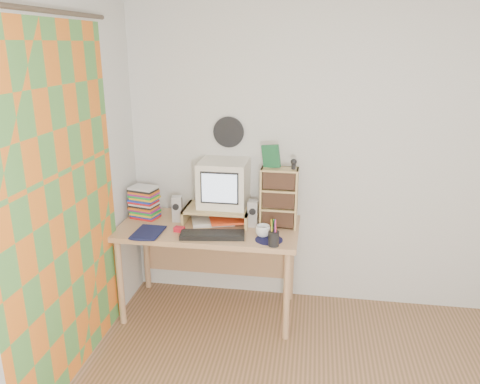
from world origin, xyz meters
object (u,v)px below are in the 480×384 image
(desk, at_px, (211,238))
(cd_rack, at_px, (279,198))
(crt_monitor, at_px, (223,184))
(dvd_stack, at_px, (144,200))
(diary, at_px, (135,230))
(keyboard, at_px, (212,235))
(mug, at_px, (263,231))

(desk, distance_m, cd_rack, 0.65)
(crt_monitor, height_order, cd_rack, crt_monitor)
(dvd_stack, bearing_deg, crt_monitor, 17.91)
(dvd_stack, distance_m, diary, 0.35)
(crt_monitor, height_order, dvd_stack, crt_monitor)
(dvd_stack, xyz_separation_m, diary, (0.04, -0.33, -0.12))
(dvd_stack, height_order, cd_rack, cd_rack)
(cd_rack, height_order, diary, cd_rack)
(desk, relative_size, cd_rack, 3.00)
(desk, distance_m, keyboard, 0.32)
(crt_monitor, distance_m, diary, 0.76)
(keyboard, distance_m, diary, 0.59)
(dvd_stack, height_order, mug, dvd_stack)
(desk, height_order, cd_rack, cd_rack)
(crt_monitor, relative_size, dvd_stack, 1.28)
(keyboard, xyz_separation_m, mug, (0.37, 0.07, 0.03))
(desk, distance_m, dvd_stack, 0.62)
(dvd_stack, bearing_deg, mug, -0.43)
(keyboard, bearing_deg, dvd_stack, 145.94)
(cd_rack, distance_m, diary, 1.11)
(cd_rack, distance_m, mug, 0.31)
(keyboard, xyz_separation_m, dvd_stack, (-0.63, 0.31, 0.13))
(dvd_stack, bearing_deg, desk, 9.70)
(keyboard, relative_size, cd_rack, 1.01)
(mug, height_order, diary, mug)
(keyboard, bearing_deg, diary, 174.08)
(desk, relative_size, keyboard, 2.96)
(mug, bearing_deg, dvd_stack, 166.44)
(desk, xyz_separation_m, cd_rack, (0.54, 0.01, 0.37))
(keyboard, height_order, diary, diary)
(mug, bearing_deg, keyboard, -169.65)
(diary, bearing_deg, desk, 31.73)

